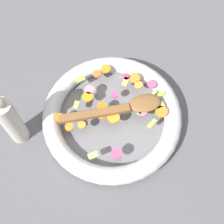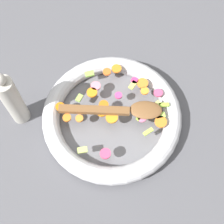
% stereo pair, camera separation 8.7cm
% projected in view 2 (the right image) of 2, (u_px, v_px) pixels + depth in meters
% --- Properties ---
extents(ground_plane, '(4.00, 4.00, 0.00)m').
position_uv_depth(ground_plane, '(112.00, 119.00, 0.91)').
color(ground_plane, '#4C4C51').
extents(skillet, '(0.40, 0.40, 0.05)m').
position_uv_depth(skillet, '(112.00, 116.00, 0.89)').
color(skillet, slate).
rests_on(skillet, ground_plane).
extents(chopped_vegetables, '(0.30, 0.32, 0.01)m').
position_uv_depth(chopped_vegetables, '(119.00, 104.00, 0.88)').
color(chopped_vegetables, orange).
rests_on(chopped_vegetables, skillet).
extents(wooden_spoon, '(0.06, 0.29, 0.01)m').
position_uv_depth(wooden_spoon, '(122.00, 110.00, 0.86)').
color(wooden_spoon, brown).
rests_on(wooden_spoon, chopped_vegetables).
extents(pepper_mill, '(0.05, 0.05, 0.22)m').
position_uv_depth(pepper_mill, '(13.00, 100.00, 0.83)').
color(pepper_mill, '#B2ADA3').
rests_on(pepper_mill, ground_plane).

